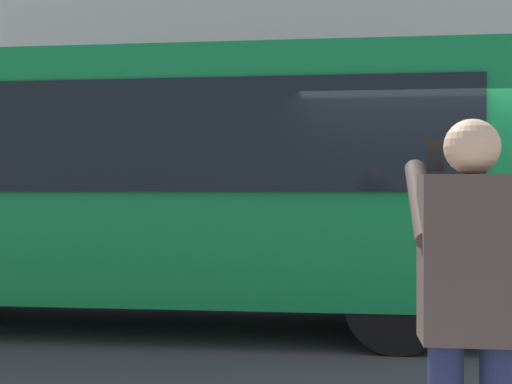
% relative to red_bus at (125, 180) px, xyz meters
% --- Properties ---
extents(ground_plane, '(60.00, 60.00, 0.00)m').
position_rel_red_bus_xyz_m(ground_plane, '(-3.35, 0.55, -1.68)').
color(ground_plane, '#38383A').
extents(red_bus, '(9.05, 2.54, 3.08)m').
position_rel_red_bus_xyz_m(red_bus, '(0.00, 0.00, 0.00)').
color(red_bus, '#0F7238').
rests_on(red_bus, ground_plane).
extents(pedestrian_photographer, '(0.53, 0.52, 1.70)m').
position_rel_red_bus_xyz_m(pedestrian_photographer, '(-3.00, 4.98, -0.54)').
color(pedestrian_photographer, '#1E2347').
rests_on(pedestrian_photographer, sidewalk_curb).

